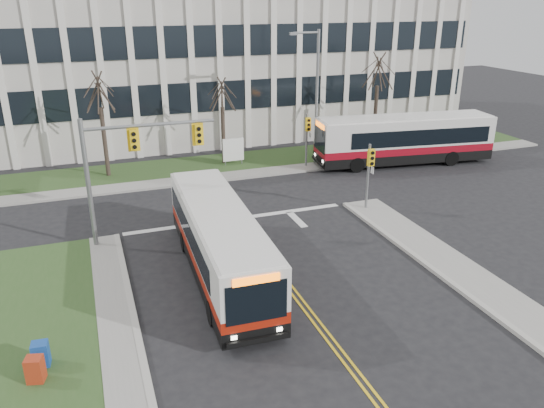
% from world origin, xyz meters
% --- Properties ---
extents(ground, '(120.00, 120.00, 0.00)m').
position_xyz_m(ground, '(0.00, 0.00, 0.00)').
color(ground, black).
rests_on(ground, ground).
extents(sidewalk_east, '(2.00, 26.00, 0.14)m').
position_xyz_m(sidewalk_east, '(7.50, -5.00, 0.07)').
color(sidewalk_east, '#9E9B93').
rests_on(sidewalk_east, ground).
extents(sidewalk_cross, '(44.00, 1.60, 0.14)m').
position_xyz_m(sidewalk_cross, '(5.00, 15.20, 0.07)').
color(sidewalk_cross, '#9E9B93').
rests_on(sidewalk_cross, ground).
extents(building_lawn, '(44.00, 5.00, 0.12)m').
position_xyz_m(building_lawn, '(5.00, 18.00, 0.06)').
color(building_lawn, '#2F4D21').
rests_on(building_lawn, ground).
extents(office_building, '(40.00, 16.00, 12.00)m').
position_xyz_m(office_building, '(5.00, 30.00, 6.00)').
color(office_building, beige).
rests_on(office_building, ground).
extents(mast_arm_signal, '(6.11, 0.38, 6.20)m').
position_xyz_m(mast_arm_signal, '(-5.62, 7.16, 4.26)').
color(mast_arm_signal, slate).
rests_on(mast_arm_signal, ground).
extents(signal_pole_near, '(0.34, 0.39, 3.80)m').
position_xyz_m(signal_pole_near, '(7.20, 6.90, 2.50)').
color(signal_pole_near, slate).
rests_on(signal_pole_near, ground).
extents(signal_pole_far, '(0.34, 0.39, 3.80)m').
position_xyz_m(signal_pole_far, '(7.20, 15.40, 2.50)').
color(signal_pole_far, slate).
rests_on(signal_pole_far, ground).
extents(streetlight, '(2.15, 0.25, 9.20)m').
position_xyz_m(streetlight, '(8.03, 16.20, 5.19)').
color(streetlight, slate).
rests_on(streetlight, ground).
extents(directory_sign, '(1.50, 0.12, 2.00)m').
position_xyz_m(directory_sign, '(2.50, 17.50, 1.17)').
color(directory_sign, slate).
rests_on(directory_sign, ground).
extents(tree_left, '(1.80, 1.80, 7.70)m').
position_xyz_m(tree_left, '(-6.00, 18.00, 5.51)').
color(tree_left, '#42352B').
rests_on(tree_left, ground).
extents(tree_mid, '(1.80, 1.80, 6.82)m').
position_xyz_m(tree_mid, '(2.00, 18.20, 4.88)').
color(tree_mid, '#42352B').
rests_on(tree_mid, ground).
extents(tree_right, '(1.80, 1.80, 8.25)m').
position_xyz_m(tree_right, '(14.00, 18.00, 5.91)').
color(tree_right, '#42352B').
rests_on(tree_right, ground).
extents(bus_main, '(2.81, 11.22, 2.97)m').
position_xyz_m(bus_main, '(-2.39, 2.50, 1.49)').
color(bus_main, silver).
rests_on(bus_main, ground).
extents(bus_cross, '(12.77, 4.26, 3.34)m').
position_xyz_m(bus_cross, '(14.09, 14.00, 1.67)').
color(bus_cross, silver).
rests_on(bus_cross, ground).
extents(newspaper_box_blue, '(0.54, 0.49, 0.95)m').
position_xyz_m(newspaper_box_blue, '(-9.37, -1.54, 0.47)').
color(newspaper_box_blue, '#154197').
rests_on(newspaper_box_blue, ground).
extents(newspaper_box_red, '(0.60, 0.56, 0.95)m').
position_xyz_m(newspaper_box_red, '(-9.50, -2.28, 0.47)').
color(newspaper_box_red, '#A32D15').
rests_on(newspaper_box_red, ground).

